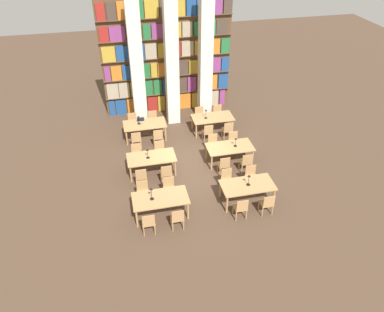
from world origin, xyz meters
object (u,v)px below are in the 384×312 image
object	(u,v)px
chair_9	(137,153)
desk_lamp_4	(139,118)
desk_lamp_0	(151,192)
desk_lamp_1	(249,178)
reading_table_0	(160,200)
pillar_right	(205,59)
chair_4	(241,208)
reading_table_4	(145,125)
chair_1	(143,192)
chair_5	(227,179)
desk_lamp_3	(236,141)
chair_7	(251,176)
chair_21	(200,115)
chair_3	(169,188)
chair_11	(160,151)
chair_6	(267,203)
chair_0	(148,222)
chair_14	(246,162)
chair_2	(177,218)
reading_table_3	(230,148)
laptop	(141,120)
reading_table_2	(151,159)
desk_lamp_5	(206,112)
pillar_center	(172,61)
chair_17	(133,122)
chair_10	(166,173)
chair_19	(153,120)
chair_13	(213,144)
chair_20	(208,132)
chair_8	(141,176)
chair_15	(234,141)
chair_23	(218,113)
chair_16	(136,139)
chair_22	(227,130)
reading_table_5	(212,119)
reading_table_1	(247,186)
pillar_left	(136,64)

from	to	relation	value
chair_9	desk_lamp_4	distance (m)	1.99
desk_lamp_0	desk_lamp_1	size ratio (longest dim) A/B	1.11
reading_table_0	desk_lamp_4	bearing A→B (deg)	91.85
pillar_right	chair_4	distance (m)	7.58
reading_table_4	desk_lamp_4	distance (m)	0.43
chair_1	chair_5	xyz separation A→B (m)	(3.10, 0.01, 0.00)
pillar_right	desk_lamp_3	bearing A→B (deg)	-85.96
chair_7	reading_table_4	bearing A→B (deg)	-51.10
chair_21	chair_3	bearing A→B (deg)	64.90
chair_11	chair_6	bearing A→B (deg)	127.59
chair_0	chair_14	xyz separation A→B (m)	(4.14, 2.46, 0.00)
chair_2	chair_4	distance (m)	2.16
chair_6	reading_table_3	xyz separation A→B (m)	(-0.32, 3.22, 0.20)
chair_4	laptop	distance (m)	6.67
reading_table_2	desk_lamp_5	world-z (taller)	desk_lamp_5
pillar_center	reading_table_0	size ratio (longest dim) A/B	3.21
chair_2	chair_17	size ratio (longest dim) A/B	1.00
chair_10	chair_19	distance (m)	4.17
desk_lamp_0	reading_table_4	size ratio (longest dim) A/B	0.26
chair_13	chair_11	bearing A→B (deg)	0.64
chair_11	chair_14	world-z (taller)	same
reading_table_0	chair_7	size ratio (longest dim) A/B	2.16
laptop	chair_7	bearing A→B (deg)	128.15
reading_table_4	chair_20	distance (m)	2.82
reading_table_2	chair_8	size ratio (longest dim) A/B	2.16
chair_15	reading_table_4	size ratio (longest dim) A/B	0.46
pillar_center	desk_lamp_3	world-z (taller)	pillar_center
pillar_center	desk_lamp_1	size ratio (longest dim) A/B	13.79
chair_21	chair_23	xyz separation A→B (m)	(0.90, 0.00, 0.00)
laptop	desk_lamp_4	bearing A→B (deg)	68.21
chair_7	chair_17	xyz separation A→B (m)	(-3.92, 5.04, 0.00)
chair_11	chair_1	bearing A→B (deg)	68.08
pillar_right	chair_16	world-z (taller)	pillar_right
chair_8	chair_22	size ratio (longest dim) A/B	1.00
chair_13	reading_table_5	size ratio (longest dim) A/B	0.46
reading_table_2	reading_table_4	world-z (taller)	same
chair_1	chair_13	world-z (taller)	same
chair_0	reading_table_1	distance (m)	3.68
chair_3	desk_lamp_5	size ratio (longest dim) A/B	1.95
chair_21	chair_0	bearing A→B (deg)	63.38
pillar_left	chair_22	world-z (taller)	pillar_left
desk_lamp_1	desk_lamp_4	distance (m)	6.05
chair_20	chair_8	bearing A→B (deg)	-141.87
chair_8	chair_16	world-z (taller)	same
chair_6	pillar_right	bearing A→B (deg)	93.02
chair_10	chair_19	size ratio (longest dim) A/B	1.00
desk_lamp_5	chair_2	bearing A→B (deg)	-112.98
pillar_left	reading_table_0	distance (m)	6.77
chair_19	desk_lamp_0	bearing A→B (deg)	81.97
reading_table_1	chair_16	size ratio (longest dim) A/B	2.16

